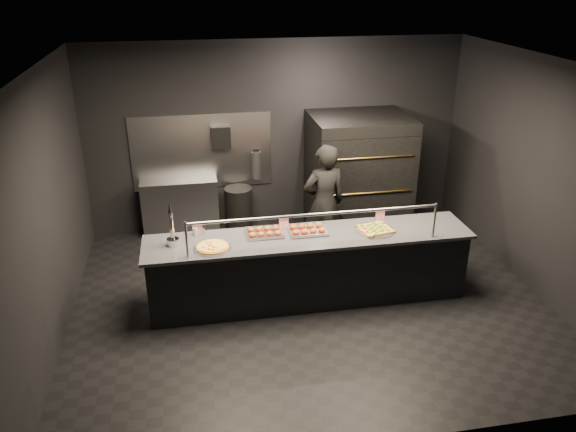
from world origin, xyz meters
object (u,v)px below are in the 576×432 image
object	(u,v)px
towel_dispenser	(221,137)
fire_extinguisher	(256,165)
prep_shelf	(181,207)
slider_tray_b	(308,230)
slider_tray_a	(264,232)
square_pizza	(375,229)
round_pizza	(213,247)
worker	(324,203)
service_counter	(309,268)
beer_tap	(172,233)
pizza_oven	(358,175)
trash_bin	(239,210)

from	to	relation	value
towel_dispenser	fire_extinguisher	size ratio (longest dim) A/B	0.69
prep_shelf	fire_extinguisher	size ratio (longest dim) A/B	2.38
slider_tray_b	slider_tray_a	bearing A→B (deg)	177.28
slider_tray_b	square_pizza	size ratio (longest dim) A/B	0.98
round_pizza	worker	bearing A→B (deg)	36.12
slider_tray_b	prep_shelf	bearing A→B (deg)	125.93
service_counter	worker	bearing A→B (deg)	67.37
slider_tray_a	slider_tray_b	distance (m)	0.55
service_counter	beer_tap	world-z (taller)	beer_tap
fire_extinguisher	beer_tap	xyz separation A→B (m)	(-1.32, -2.36, 0.02)
round_pizza	square_pizza	world-z (taller)	square_pizza
beer_tap	pizza_oven	bearing A→B (deg)	32.93
pizza_oven	prep_shelf	xyz separation A→B (m)	(-2.80, 0.42, -0.52)
fire_extinguisher	slider_tray_b	bearing A→B (deg)	-81.31
prep_shelf	worker	distance (m)	2.43
prep_shelf	trash_bin	size ratio (longest dim) A/B	1.61
round_pizza	slider_tray_b	world-z (taller)	slider_tray_b
beer_tap	trash_bin	distance (m)	2.50
round_pizza	worker	world-z (taller)	worker
towel_dispenser	slider_tray_a	size ratio (longest dim) A/B	0.75
trash_bin	worker	bearing A→B (deg)	-45.19
worker	service_counter	bearing A→B (deg)	57.61
prep_shelf	fire_extinguisher	distance (m)	1.39
service_counter	worker	world-z (taller)	worker
fire_extinguisher	round_pizza	bearing A→B (deg)	-108.76
worker	trash_bin	bearing A→B (deg)	-54.94
fire_extinguisher	beer_tap	bearing A→B (deg)	-119.20
pizza_oven	trash_bin	bearing A→B (deg)	170.31
fire_extinguisher	square_pizza	xyz separation A→B (m)	(1.20, -2.41, -0.12)
slider_tray_a	worker	size ratio (longest dim) A/B	0.27
fire_extinguisher	beer_tap	size ratio (longest dim) A/B	0.88
round_pizza	square_pizza	size ratio (longest dim) A/B	0.92
service_counter	trash_bin	xyz separation A→B (m)	(-0.68, 2.22, -0.09)
service_counter	slider_tray_a	size ratio (longest dim) A/B	8.75
trash_bin	service_counter	bearing A→B (deg)	-73.08
trash_bin	square_pizza	bearing A→B (deg)	-55.65
fire_extinguisher	trash_bin	world-z (taller)	fire_extinguisher
towel_dispenser	round_pizza	world-z (taller)	towel_dispenser
beer_tap	square_pizza	world-z (taller)	beer_tap
pizza_oven	fire_extinguisher	xyz separation A→B (m)	(-1.55, 0.50, 0.09)
fire_extinguisher	slider_tray_a	size ratio (longest dim) A/B	1.08
fire_extinguisher	slider_tray_a	distance (m)	2.27
pizza_oven	slider_tray_a	xyz separation A→B (m)	(-1.75, -1.76, -0.02)
towel_dispenser	square_pizza	bearing A→B (deg)	-53.93
towel_dispenser	slider_tray_a	xyz separation A→B (m)	(0.35, -2.25, -0.60)
slider_tray_a	trash_bin	bearing A→B (deg)	93.50
towel_dispenser	round_pizza	distance (m)	2.61
fire_extinguisher	slider_tray_b	distance (m)	2.32
beer_tap	worker	size ratio (longest dim) A/B	0.33
service_counter	slider_tray_a	bearing A→B (deg)	165.76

